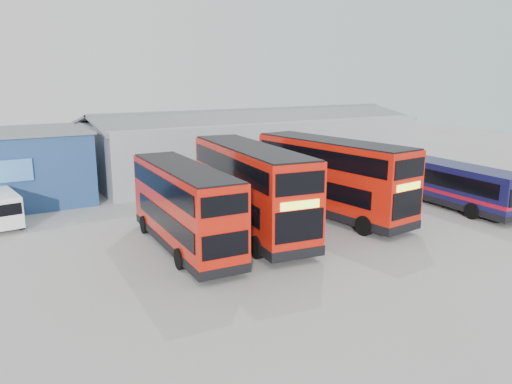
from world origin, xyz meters
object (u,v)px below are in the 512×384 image
at_px(maintenance_shed, 253,143).
at_px(double_decker_left, 184,208).
at_px(double_decker_right, 332,179).
at_px(single_decker_blue, 450,185).
at_px(double_decker_centre, 250,190).

height_order(maintenance_shed, double_decker_left, maintenance_shed).
distance_m(maintenance_shed, double_decker_right, 16.72).
bearing_deg(single_decker_blue, double_decker_right, -9.25).
xyz_separation_m(maintenance_shed, double_decker_right, (-3.87, -16.27, -0.15)).
xyz_separation_m(double_decker_left, single_decker_blue, (19.13, -1.20, -0.70)).
distance_m(double_decker_centre, single_decker_blue, 14.94).
xyz_separation_m(maintenance_shed, double_decker_left, (-14.33, -17.24, -0.42)).
bearing_deg(double_decker_left, single_decker_blue, 179.79).
distance_m(double_decker_centre, double_decker_right, 6.12).
bearing_deg(double_decker_left, maintenance_shed, -126.35).
xyz_separation_m(double_decker_right, single_decker_blue, (8.67, -2.17, -0.97)).
bearing_deg(maintenance_shed, double_decker_left, -129.73).
height_order(double_decker_left, double_decker_right, double_decker_right).
bearing_deg(single_decker_blue, maintenance_shed, -70.58).
xyz_separation_m(double_decker_centre, double_decker_right, (6.11, 0.27, -0.04)).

